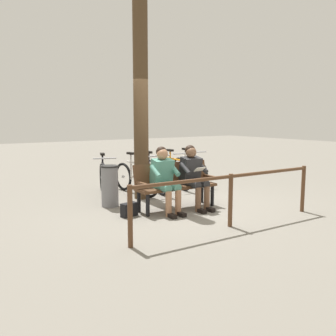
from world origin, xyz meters
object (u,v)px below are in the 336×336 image
at_px(handbag, 129,210).
at_px(bicycle_silver, 174,173).
at_px(person_companion, 165,176).
at_px(bench, 175,182).
at_px(bicycle_red, 104,180).
at_px(tree_trunk, 141,101).
at_px(person_reading, 193,174).
at_px(litter_bin, 110,186).
at_px(bicycle_black, 152,176).
at_px(bicycle_blue, 136,178).
at_px(bicycle_orange, 189,171).

relative_size(handbag, bicycle_silver, 0.18).
bearing_deg(handbag, person_companion, 171.13).
height_order(bench, bicycle_red, bicycle_red).
bearing_deg(tree_trunk, person_reading, 107.71).
xyz_separation_m(handbag, bicycle_silver, (-2.17, -1.77, 0.24)).
relative_size(tree_trunk, litter_bin, 5.11).
relative_size(bicycle_black, bicycle_blue, 1.00).
relative_size(tree_trunk, bicycle_red, 2.56).
bearing_deg(bicycle_orange, bench, -38.22).
xyz_separation_m(bench, handbag, (1.00, 0.05, -0.39)).
height_order(tree_trunk, bicycle_red, tree_trunk).
xyz_separation_m(bench, person_companion, (0.32, 0.15, 0.16)).
relative_size(person_reading, bicycle_red, 0.75).
relative_size(bench, litter_bin, 2.00).
xyz_separation_m(person_companion, bicycle_black, (-0.79, -1.74, -0.30)).
bearing_deg(bicycle_orange, litter_bin, -64.67).
height_order(bench, person_reading, person_reading).
bearing_deg(handbag, tree_trunk, -128.20).
xyz_separation_m(litter_bin, bicycle_orange, (-2.66, -0.98, -0.04)).
bearing_deg(bench, litter_bin, -37.89).
bearing_deg(bicycle_blue, bicycle_red, -112.86).
bearing_deg(tree_trunk, bicycle_silver, -153.92).
distance_m(person_reading, handbag, 1.43).
relative_size(person_companion, bicycle_blue, 0.72).
height_order(person_companion, bicycle_black, person_companion).
bearing_deg(handbag, bicycle_blue, -122.17).
relative_size(person_companion, bicycle_black, 0.72).
height_order(bench, bicycle_black, bicycle_black).
distance_m(bench, bicycle_red, 1.90).
xyz_separation_m(handbag, bicycle_blue, (-1.02, -1.62, 0.24)).
height_order(bicycle_orange, bicycle_blue, same).
xyz_separation_m(person_reading, person_companion, (0.64, -0.02, -0.00)).
xyz_separation_m(bicycle_blue, bicycle_red, (0.69, -0.20, 0.00)).
bearing_deg(person_reading, bicycle_red, -61.17).
height_order(handbag, tree_trunk, tree_trunk).
bearing_deg(bicycle_silver, tree_trunk, -59.15).
height_order(bicycle_silver, bicycle_red, same).
height_order(person_reading, bicycle_orange, person_reading).
distance_m(litter_bin, bicycle_black, 1.64).
xyz_separation_m(person_reading, bicycle_blue, (0.30, -1.75, -0.31)).
distance_m(person_companion, bicycle_orange, 2.81).
relative_size(handbag, bicycle_blue, 0.18).
distance_m(handbag, bicycle_red, 1.86).
height_order(litter_bin, bicycle_silver, bicycle_silver).
relative_size(litter_bin, bicycle_red, 0.50).
height_order(bicycle_blue, bicycle_red, same).
distance_m(person_companion, bicycle_red, 1.98).
distance_m(tree_trunk, bicycle_orange, 2.55).
relative_size(handbag, litter_bin, 0.37).
bearing_deg(handbag, bicycle_black, -131.94).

